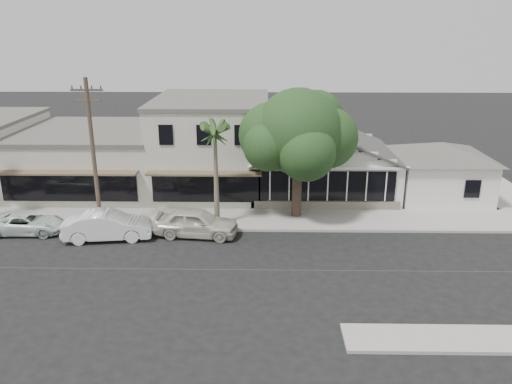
{
  "coord_description": "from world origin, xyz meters",
  "views": [
    {
      "loc": [
        0.86,
        -22.54,
        11.72
      ],
      "look_at": [
        0.36,
        6.0,
        2.13
      ],
      "focal_mm": 35.0,
      "sensor_mm": 36.0,
      "label": 1
    }
  ],
  "objects_px": {
    "car_0": "(196,222)",
    "shade_tree": "(297,134)",
    "utility_pole": "(93,152)",
    "car_1": "(108,226)",
    "car_2": "(28,223)"
  },
  "relations": [
    {
      "from": "shade_tree",
      "to": "utility_pole",
      "type": "bearing_deg",
      "value": -168.86
    },
    {
      "from": "utility_pole",
      "to": "car_2",
      "type": "relative_size",
      "value": 2.08
    },
    {
      "from": "utility_pole",
      "to": "car_0",
      "type": "height_order",
      "value": "utility_pole"
    },
    {
      "from": "car_2",
      "to": "shade_tree",
      "type": "distance_m",
      "value": 16.92
    },
    {
      "from": "car_0",
      "to": "car_2",
      "type": "relative_size",
      "value": 1.13
    },
    {
      "from": "shade_tree",
      "to": "car_0",
      "type": "bearing_deg",
      "value": -151.25
    },
    {
      "from": "utility_pole",
      "to": "car_0",
      "type": "relative_size",
      "value": 1.85
    },
    {
      "from": "car_0",
      "to": "car_2",
      "type": "bearing_deg",
      "value": 95.09
    },
    {
      "from": "utility_pole",
      "to": "car_0",
      "type": "distance_m",
      "value": 7.17
    },
    {
      "from": "car_0",
      "to": "shade_tree",
      "type": "distance_m",
      "value": 8.18
    },
    {
      "from": "car_0",
      "to": "car_1",
      "type": "bearing_deg",
      "value": 102.69
    },
    {
      "from": "car_1",
      "to": "utility_pole",
      "type": "bearing_deg",
      "value": 24.42
    },
    {
      "from": "utility_pole",
      "to": "car_0",
      "type": "bearing_deg",
      "value": -8.91
    },
    {
      "from": "car_1",
      "to": "shade_tree",
      "type": "distance_m",
      "value": 12.46
    },
    {
      "from": "car_2",
      "to": "shade_tree",
      "type": "height_order",
      "value": "shade_tree"
    }
  ]
}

